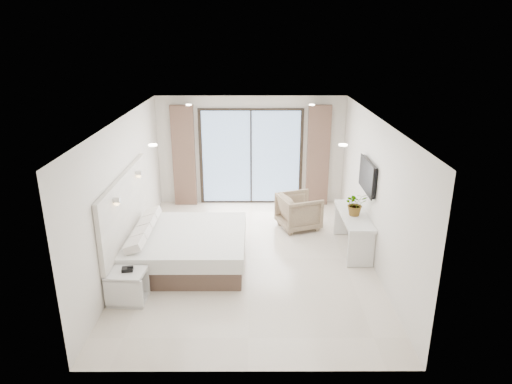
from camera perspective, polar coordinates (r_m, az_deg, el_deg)
ground at (r=8.90m, az=-0.74°, el=-8.30°), size 6.20×6.20×0.00m
room_shell at (r=8.99m, az=-2.01°, el=2.87°), size 4.62×6.22×2.72m
bed at (r=8.70m, az=-8.82°, el=-6.88°), size 2.20×2.09×0.75m
nightstand at (r=7.77m, az=-15.79°, el=-11.31°), size 0.61×0.51×0.53m
phone at (r=7.65m, az=-15.77°, el=-9.27°), size 0.19×0.16×0.06m
console_desk at (r=9.21m, az=12.09°, el=-3.89°), size 0.51×1.62×0.77m
plant at (r=9.02m, az=12.33°, el=-1.76°), size 0.48×0.52×0.36m
armchair at (r=10.12m, az=5.38°, el=-2.22°), size 1.00×1.03×0.85m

